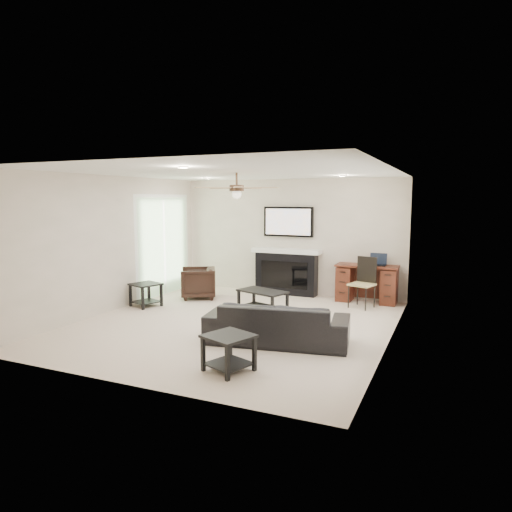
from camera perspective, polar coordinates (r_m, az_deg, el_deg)
The scene contains 10 objects.
room_shell at distance 7.44m, azimuth -1.19°, elevation 4.13°, with size 5.50×5.54×2.52m.
sofa at distance 6.66m, azimuth 2.67°, elevation -8.33°, with size 2.05×0.80×0.60m, color black.
armchair at distance 9.66m, azimuth -7.24°, elevation -3.34°, with size 0.69×0.71×0.65m, color black.
coffee_table at distance 8.45m, azimuth 0.83°, elevation -5.67°, with size 0.90×0.50×0.40m, color black.
end_table_near at distance 5.65m, azimuth -3.43°, elevation -12.00°, with size 0.52×0.52×0.45m, color black.
end_table_left at distance 9.13m, azimuth -13.60°, elevation -4.74°, with size 0.50×0.50×0.45m, color black.
fireplace_unit at distance 9.89m, azimuth 3.79°, elevation 0.64°, with size 1.52×0.34×1.91m, color black.
desk at distance 9.49m, azimuth 13.69°, elevation -3.34°, with size 1.22×0.56×0.76m, color #371B0D.
desk_chair at distance 8.94m, azimuth 13.10°, elevation -3.28°, with size 0.42×0.44×0.97m, color black.
laptop at distance 9.36m, azimuth 14.96°, elevation -0.45°, with size 0.33×0.24×0.23m, color black.
Camera 1 is at (3.30, -6.67, 2.08)m, focal length 32.00 mm.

